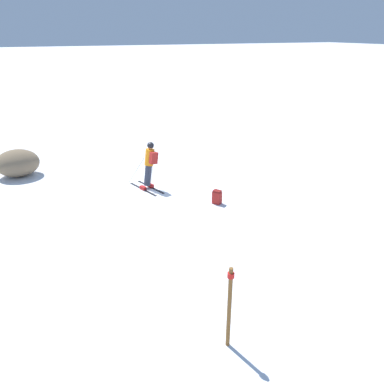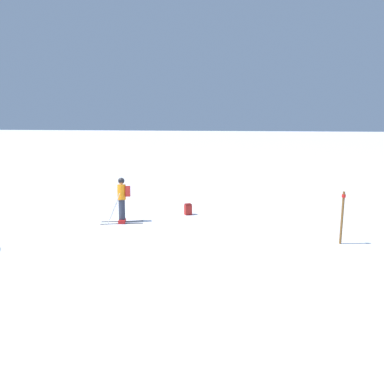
{
  "view_description": "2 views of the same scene",
  "coord_description": "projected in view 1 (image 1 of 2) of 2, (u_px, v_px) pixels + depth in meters",
  "views": [
    {
      "loc": [
        3.23,
        13.03,
        5.68
      ],
      "look_at": [
        -0.66,
        4.43,
        1.6
      ],
      "focal_mm": 35.0,
      "sensor_mm": 36.0,
      "label": 1
    },
    {
      "loc": [
        13.17,
        5.79,
        4.07
      ],
      "look_at": [
        -1.34,
        2.79,
        1.27
      ],
      "focal_mm": 35.0,
      "sensor_mm": 36.0,
      "label": 2
    }
  ],
  "objects": [
    {
      "name": "exposed_boulder_0",
      "position": [
        17.0,
        163.0,
        15.69
      ],
      "size": [
        1.75,
        1.49,
        1.14
      ],
      "primitive_type": "ellipsoid",
      "color": "#7A664C",
      "rests_on": "ground"
    },
    {
      "name": "trail_marker",
      "position": [
        229.0,
        304.0,
        6.97
      ],
      "size": [
        0.13,
        0.13,
        1.8
      ],
      "color": "brown",
      "rests_on": "ground"
    },
    {
      "name": "ground_plane",
      "position": [
        129.0,
        191.0,
        14.38
      ],
      "size": [
        300.0,
        300.0,
        0.0
      ],
      "primitive_type": "plane",
      "color": "white"
    },
    {
      "name": "spare_backpack",
      "position": [
        217.0,
        197.0,
        13.28
      ],
      "size": [
        0.35,
        0.37,
        0.5
      ],
      "rotation": [
        0.0,
        0.0,
        2.17
      ],
      "color": "#AD231E",
      "rests_on": "ground"
    },
    {
      "name": "skier",
      "position": [
        149.0,
        163.0,
        14.32
      ],
      "size": [
        1.25,
        1.77,
        1.84
      ],
      "rotation": [
        0.0,
        0.0,
        0.3
      ],
      "color": "black",
      "rests_on": "ground"
    }
  ]
}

